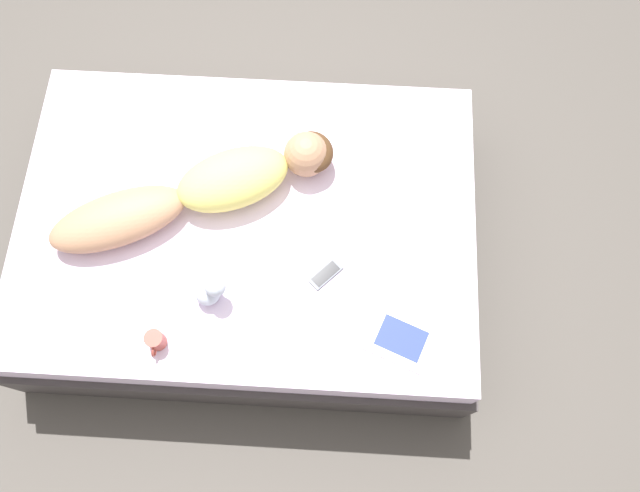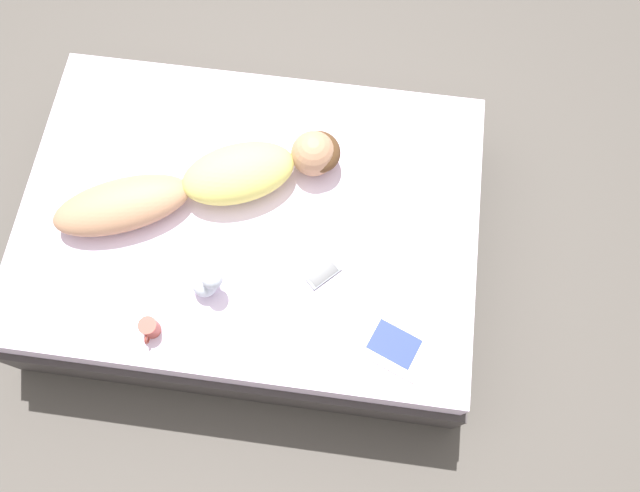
% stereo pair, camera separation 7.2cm
% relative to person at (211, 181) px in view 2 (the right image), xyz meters
% --- Properties ---
extents(ground_plane, '(12.00, 12.00, 0.00)m').
position_rel_person_xyz_m(ground_plane, '(0.10, 0.18, -0.62)').
color(ground_plane, '#4C4742').
extents(bed, '(1.57, 2.17, 0.52)m').
position_rel_person_xyz_m(bed, '(0.10, 0.18, -0.36)').
color(bed, '#383333').
rests_on(bed, ground_plane).
extents(person, '(0.75, 1.31, 0.21)m').
position_rel_person_xyz_m(person, '(0.00, 0.00, 0.00)').
color(person, '#A37556').
rests_on(person, bed).
extents(open_magazine, '(0.51, 0.43, 0.01)m').
position_rel_person_xyz_m(open_magazine, '(0.52, 0.94, -0.09)').
color(open_magazine, silver).
rests_on(open_magazine, bed).
extents(coffee_mug, '(0.11, 0.08, 0.09)m').
position_rel_person_xyz_m(coffee_mug, '(0.69, -0.14, -0.05)').
color(coffee_mug, '#993D33').
rests_on(coffee_mug, bed).
extents(cell_phone, '(0.16, 0.16, 0.01)m').
position_rel_person_xyz_m(cell_phone, '(0.35, 0.56, -0.09)').
color(cell_phone, '#333842').
rests_on(cell_phone, bed).
extents(plush_toy, '(0.13, 0.15, 0.18)m').
position_rel_person_xyz_m(plush_toy, '(0.47, 0.07, -0.01)').
color(plush_toy, '#B2BCCC').
rests_on(plush_toy, bed).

